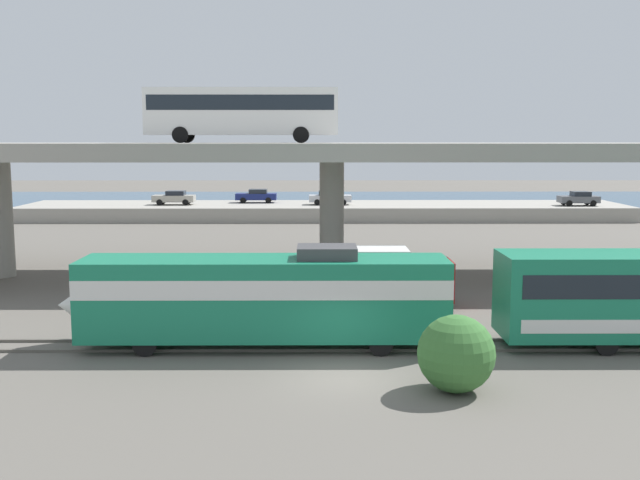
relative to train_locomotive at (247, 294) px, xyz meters
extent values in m
plane|color=#605B54|center=(3.81, -4.00, -2.19)|extent=(260.00, 260.00, 0.00)
cube|color=#59544C|center=(3.81, -0.75, -2.13)|extent=(110.00, 0.12, 0.12)
cube|color=#59544C|center=(3.81, 0.75, -2.13)|extent=(110.00, 0.12, 0.12)
cube|color=#197A56|center=(0.74, 0.00, -0.11)|extent=(14.84, 3.00, 3.20)
cube|color=silver|center=(0.74, 0.00, 0.46)|extent=(14.84, 3.04, 0.77)
cone|color=silver|center=(-6.68, 0.00, -0.43)|extent=(2.02, 2.85, 2.85)
cube|color=black|center=(-5.16, 0.00, 0.78)|extent=(2.02, 2.70, 1.02)
cube|color=#3F3F42|center=(3.27, 0.00, 1.74)|extent=(2.40, 1.80, 0.50)
cylinder|color=black|center=(-3.90, -1.35, -1.71)|extent=(0.96, 0.18, 0.96)
cylinder|color=black|center=(-3.90, 1.35, -1.71)|extent=(0.96, 0.18, 0.96)
cylinder|color=black|center=(5.38, -1.35, -1.71)|extent=(0.96, 0.18, 0.96)
cylinder|color=black|center=(5.38, 1.35, -1.71)|extent=(0.96, 0.18, 0.96)
cylinder|color=black|center=(14.28, -1.35, -1.73)|extent=(0.92, 0.18, 0.92)
cylinder|color=black|center=(14.28, 1.35, -1.73)|extent=(0.92, 0.18, 0.92)
cube|color=#9E998E|center=(3.81, 16.00, 5.53)|extent=(96.00, 11.12, 1.01)
cylinder|color=#9E998E|center=(-16.59, 16.00, 1.42)|extent=(1.50, 1.50, 7.22)
cylinder|color=#9E998E|center=(3.81, 16.00, 1.42)|extent=(1.50, 1.50, 7.22)
cube|color=silver|center=(-1.80, 17.91, 7.99)|extent=(12.00, 2.55, 2.90)
cube|color=black|center=(-1.80, 17.91, 8.51)|extent=(11.52, 2.59, 0.93)
cube|color=black|center=(4.15, 17.91, 8.34)|extent=(0.08, 2.30, 1.74)
cylinder|color=black|center=(1.92, 19.12, 6.54)|extent=(1.00, 0.26, 1.00)
cylinder|color=black|center=(1.92, 16.70, 6.54)|extent=(1.00, 0.26, 1.00)
cylinder|color=black|center=(-5.52, 19.12, 6.54)|extent=(1.00, 0.26, 1.00)
cylinder|color=black|center=(-5.52, 16.70, 6.54)|extent=(1.00, 0.26, 1.00)
cube|color=maroon|center=(8.63, 7.13, -0.75)|extent=(2.00, 2.30, 2.00)
cube|color=silver|center=(5.13, 7.13, -0.45)|extent=(4.60, 2.30, 2.60)
cylinder|color=black|center=(8.34, 8.22, -1.75)|extent=(0.88, 0.28, 0.88)
cylinder|color=black|center=(8.34, 6.04, -1.75)|extent=(0.88, 0.28, 0.88)
cylinder|color=black|center=(4.12, 8.22, -1.75)|extent=(0.88, 0.28, 0.88)
cylinder|color=black|center=(4.12, 6.04, -1.75)|extent=(0.88, 0.28, 0.88)
cube|color=#9E998E|center=(3.81, 51.00, -1.44)|extent=(64.55, 10.63, 1.50)
cube|color=#9E998C|center=(-12.35, 50.18, -0.02)|extent=(4.43, 1.87, 0.70)
cube|color=#1E232B|center=(-12.13, 50.18, 0.57)|extent=(1.95, 1.64, 0.48)
cylinder|color=black|center=(-13.72, 49.29, -0.37)|extent=(0.64, 0.20, 0.64)
cylinder|color=black|center=(-13.72, 51.07, -0.37)|extent=(0.64, 0.20, 0.64)
cylinder|color=black|center=(-10.98, 49.29, -0.37)|extent=(0.64, 0.20, 0.64)
cylinder|color=black|center=(-10.98, 51.07, -0.37)|extent=(0.64, 0.20, 0.64)
cube|color=navy|center=(-3.74, 52.80, -0.02)|extent=(4.48, 1.77, 0.70)
cube|color=#1E232B|center=(-3.52, 52.80, 0.57)|extent=(1.97, 1.56, 0.48)
cylinder|color=black|center=(-5.13, 51.95, -0.37)|extent=(0.64, 0.20, 0.64)
cylinder|color=black|center=(-5.13, 53.64, -0.37)|extent=(0.64, 0.20, 0.64)
cylinder|color=black|center=(-2.35, 51.95, -0.37)|extent=(0.64, 0.20, 0.64)
cylinder|color=black|center=(-2.35, 53.64, -0.37)|extent=(0.64, 0.20, 0.64)
cube|color=#B7B7BC|center=(4.39, 50.19, -0.02)|extent=(4.50, 1.87, 0.70)
cube|color=#1E232B|center=(4.17, 50.19, 0.57)|extent=(1.98, 1.64, 0.48)
cylinder|color=black|center=(5.79, 51.08, -0.37)|extent=(0.64, 0.20, 0.64)
cylinder|color=black|center=(5.79, 49.30, -0.37)|extent=(0.64, 0.20, 0.64)
cylinder|color=black|center=(3.00, 51.08, -0.37)|extent=(0.64, 0.20, 0.64)
cylinder|color=black|center=(3.00, 49.30, -0.37)|extent=(0.64, 0.20, 0.64)
cube|color=#515459|center=(30.60, 48.79, -0.02)|extent=(4.07, 1.88, 0.70)
cube|color=#1E232B|center=(30.81, 48.79, 0.57)|extent=(1.79, 1.66, 0.48)
cylinder|color=black|center=(29.34, 47.89, -0.37)|extent=(0.64, 0.20, 0.64)
cylinder|color=black|center=(29.34, 49.68, -0.37)|extent=(0.64, 0.20, 0.64)
cylinder|color=black|center=(31.86, 47.89, -0.37)|extent=(0.64, 0.20, 0.64)
cylinder|color=black|center=(31.86, 49.68, -0.37)|extent=(0.64, 0.20, 0.64)
cube|color=#2D5170|center=(3.81, 74.00, -2.19)|extent=(140.00, 36.00, 0.01)
sphere|color=#396F32|center=(7.53, -5.54, -0.88)|extent=(2.63, 2.63, 2.63)
camera|label=1|loc=(2.80, -29.89, 6.26)|focal=42.04mm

